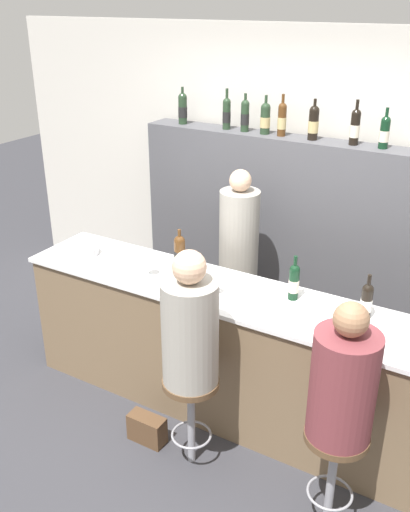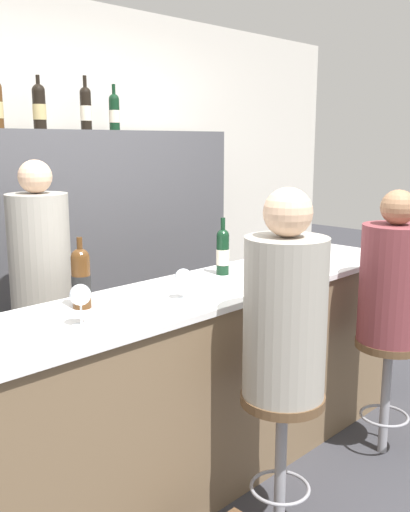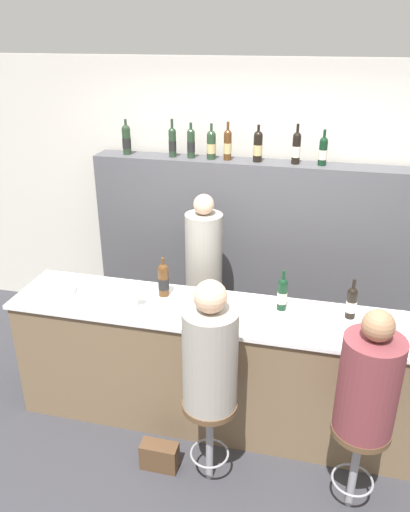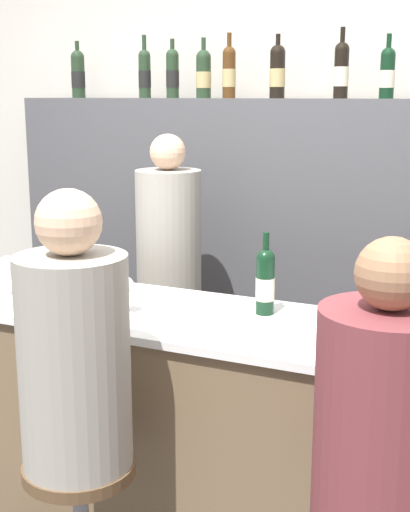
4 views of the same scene
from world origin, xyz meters
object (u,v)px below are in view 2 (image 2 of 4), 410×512
at_px(wine_bottle_backbar_6, 86,108).
at_px(bar_stool_right, 388,366).
at_px(wine_glass_0, 80,296).
at_px(guest_seated_left, 285,309).
at_px(wine_bottle_counter_0, 81,278).
at_px(wine_glass_1, 183,278).
at_px(wine_bottle_backbar_5, 39,106).
at_px(wine_bottle_counter_2, 278,242).
at_px(wine_bottle_counter_1, 223,251).
at_px(guest_seated_right, 394,278).
at_px(bar_stool_left, 282,426).
at_px(bartender, 44,322).
at_px(wine_bottle_backbar_7, 114,112).

xyz_separation_m(wine_bottle_backbar_6, bar_stool_right, (0.61, -1.86, -1.39)).
height_order(wine_glass_0, guest_seated_left, guest_seated_left).
bearing_deg(wine_bottle_backbar_6, guest_seated_left, -99.70).
distance_m(wine_bottle_counter_0, wine_glass_1, 0.45).
distance_m(wine_bottle_backbar_5, wine_bottle_backbar_6, 0.33).
bearing_deg(wine_bottle_counter_2, wine_bottle_counter_1, -180.00).
height_order(wine_bottle_backbar_6, wine_glass_0, wine_bottle_backbar_6).
height_order(wine_bottle_counter_1, wine_bottle_backbar_6, wine_bottle_backbar_6).
xyz_separation_m(wine_bottle_counter_1, guest_seated_left, (-0.36, -0.69, -0.09)).
bearing_deg(guest_seated_left, wine_glass_0, 143.33).
height_order(wine_bottle_counter_2, guest_seated_right, guest_seated_right).
bearing_deg(wine_glass_1, bar_stool_left, -76.85).
distance_m(wine_bottle_backbar_6, guest_seated_left, 2.08).
relative_size(wine_bottle_counter_1, wine_bottle_counter_2, 1.04).
height_order(wine_bottle_counter_2, bartender, bartender).
bearing_deg(wine_bottle_counter_0, wine_bottle_counter_2, 0.00).
distance_m(wine_bottle_counter_1, wine_bottle_backbar_6, 1.40).
xyz_separation_m(wine_bottle_counter_2, wine_glass_1, (-0.95, -0.20, -0.02)).
bearing_deg(wine_bottle_backbar_5, wine_bottle_backbar_6, 0.00).
xyz_separation_m(wine_bottle_backbar_5, wine_glass_0, (-0.64, -1.37, -0.78)).
xyz_separation_m(wine_bottle_counter_1, bartender, (-0.72, 0.63, -0.37)).
relative_size(wine_bottle_counter_0, wine_glass_0, 1.86).
relative_size(wine_bottle_backbar_6, guest_seated_left, 0.39).
xyz_separation_m(wine_bottle_counter_0, wine_bottle_counter_1, (0.88, 0.00, -0.01)).
xyz_separation_m(wine_bottle_backbar_6, wine_bottle_backbar_7, (0.22, -0.00, -0.02)).
bearing_deg(wine_glass_1, guest_seated_right, -24.97).
relative_size(wine_bottle_counter_2, wine_bottle_backbar_5, 0.93).
distance_m(wine_bottle_backbar_6, wine_glass_0, 1.85).
height_order(bar_stool_right, bartender, bartender).
xyz_separation_m(wine_bottle_backbar_6, wine_glass_1, (-0.43, -1.37, -0.81)).
distance_m(bar_stool_left, bartender, 1.38).
relative_size(wine_bottle_backbar_5, bartender, 0.20).
bearing_deg(bar_stool_left, bar_stool_right, 0.00).
distance_m(wine_bottle_backbar_7, wine_glass_1, 1.71).
relative_size(wine_bottle_backbar_7, guest_seated_right, 0.37).
xyz_separation_m(wine_bottle_backbar_5, guest_seated_left, (0.01, -1.86, -0.87)).
height_order(wine_bottle_backbar_6, bar_stool_right, wine_bottle_backbar_6).
bearing_deg(bar_stool_left, wine_bottle_backbar_5, 90.34).
distance_m(wine_bottle_counter_2, wine_bottle_backbar_5, 1.64).
distance_m(wine_bottle_counter_2, bartender, 1.40).
xyz_separation_m(wine_bottle_backbar_5, bartender, (-0.35, -0.54, -1.15)).
height_order(wine_glass_0, wine_glass_1, wine_glass_0).
bearing_deg(wine_bottle_backbar_6, bar_stool_left, -99.70).
distance_m(wine_glass_0, guest_seated_left, 0.82).
xyz_separation_m(wine_bottle_counter_2, wine_bottle_backbar_7, (-0.29, 1.17, 0.77)).
distance_m(wine_bottle_backbar_7, guest_seated_right, 2.09).
bearing_deg(guest_seated_left, wine_bottle_counter_1, 62.27).
relative_size(wine_glass_1, bar_stool_right, 0.22).
bearing_deg(wine_bottle_backbar_7, wine_glass_1, -115.45).
xyz_separation_m(wine_bottle_counter_0, bartender, (0.15, 0.63, -0.38)).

